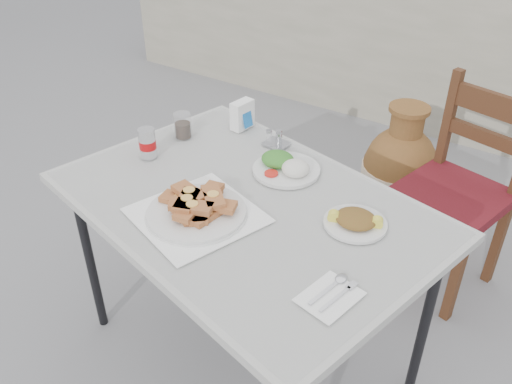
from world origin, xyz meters
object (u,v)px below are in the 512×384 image
Objects in this scene: salad_rice_plate at (286,166)px; salad_chopped_plate at (355,221)px; cafe_table at (244,213)px; chair at (458,189)px; soda_can at (147,143)px; terracotta_urn at (399,171)px; pide_plate at (196,207)px; condiment_caddy at (276,140)px; cola_glass at (183,127)px; napkin_holder at (242,115)px.

salad_rice_plate reaches higher than salad_chopped_plate.
salad_chopped_plate reaches higher than cafe_table.
chair is at bearing 81.08° from salad_chopped_plate.
cafe_table is at bearing -4.67° from soda_can.
chair is 0.53m from terracotta_urn.
cafe_table is 5.85× the size of salad_rice_plate.
pide_plate is 0.58m from condiment_caddy.
cafe_table is 0.27m from salad_rice_plate.
chair is 1.40× the size of terracotta_urn.
cola_glass is at bearing -179.75° from salad_rice_plate.
soda_can is 1.46m from chair.
cafe_table is 1.51× the size of chair.
terracotta_urn is at bearing 83.39° from cafe_table.
pide_plate is 1.59m from terracotta_urn.
condiment_caddy reaches higher than terracotta_urn.
condiment_caddy is 0.10× the size of chair.
soda_can is at bearing -91.34° from cola_glass.
salad_rice_plate is 0.26× the size of chair.
terracotta_urn is (0.13, 1.06, -0.52)m from salad_rice_plate.
chair reaches higher than terracotta_urn.
cafe_table is at bearing 63.20° from pide_plate.
pide_plate reaches higher than cafe_table.
pide_plate is 0.47m from soda_can.
soda_can is at bearing -135.90° from condiment_caddy.
cafe_table is 12.51× the size of soda_can.
pide_plate is at bearing -86.29° from condiment_caddy.
pide_plate is 0.44m from salad_rice_plate.
condiment_caddy reaches higher than salad_chopped_plate.
condiment_caddy is 0.94m from chair.
salad_rice_plate is 0.21m from condiment_caddy.
pide_plate is 0.59m from cola_glass.
napkin_holder is (0.17, 0.21, 0.02)m from cola_glass.
cafe_table is 14.97× the size of condiment_caddy.
napkin_holder is at bearing 51.85° from cola_glass.
salad_rice_plate is 2.46× the size of cola_glass.
napkin_holder reaches higher than cola_glass.
pide_plate is at bearing -26.50° from soda_can.
cafe_table is 12.17× the size of napkin_holder.
soda_can is (-0.53, -0.21, 0.04)m from salad_rice_plate.
chair is at bearing 41.43° from condiment_caddy.
terracotta_urn is (0.49, 0.85, -0.56)m from napkin_holder.
pide_plate is at bearing -60.81° from napkin_holder.
pide_plate is at bearing -45.44° from cola_glass.
condiment_caddy is at bearing 106.58° from cafe_table.
chair is (0.54, 1.00, -0.24)m from cafe_table.
terracotta_urn is (0.15, 1.31, -0.44)m from cafe_table.
napkin_holder is 0.17× the size of terracotta_urn.
cafe_table is at bearing -46.61° from napkin_holder.
chair reaches higher than salad_chopped_plate.
soda_can is 0.17× the size of terracotta_urn.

